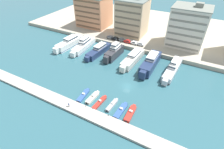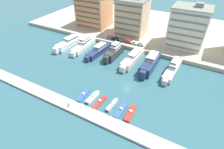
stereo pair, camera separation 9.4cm
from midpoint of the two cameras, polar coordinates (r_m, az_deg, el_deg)
The scene contains 28 objects.
ground_plane at distance 71.21m, azimuth 4.95°, elevation -3.79°, with size 400.00×400.00×0.00m, color #2D5B66.
quay_promenade at distance 124.04m, azimuth 17.43°, elevation 13.68°, with size 180.00×70.00×1.98m, color #ADA38E.
pier_dock at distance 58.54m, azimuth -3.24°, elevation -14.57°, with size 120.00×4.72×0.86m, color #A8A399.
yacht_white_far_left at distance 101.71m, azimuth -13.77°, elevation 9.99°, with size 6.33×21.16×7.03m.
yacht_white_left at distance 97.84m, azimuth -9.27°, elevation 9.46°, with size 5.67×21.23×7.63m.
yacht_navy_mid_left at distance 92.06m, azimuth -4.44°, elevation 7.83°, with size 5.59×19.96×6.44m.
yacht_charcoal_center_left at distance 88.62m, azimuth 0.65°, elevation 7.32°, with size 4.88×16.28×8.86m.
yacht_ivory_center at distance 85.03m, azimuth 6.74°, elevation 5.17°, with size 5.55×21.36×6.62m.
yacht_navy_center_right at distance 82.27m, azimuth 12.42°, elevation 3.76°, with size 4.92×21.73×7.84m.
yacht_silver_mid_right at distance 82.04m, azimuth 19.22°, elevation 1.99°, with size 5.19×22.62×7.69m.
motorboat_blue_far_left at distance 67.25m, azimuth -9.42°, elevation -6.72°, with size 2.58×7.90×1.17m.
motorboat_cream_left at distance 65.72m, azimuth -6.38°, elevation -7.45°, with size 2.12×7.57×1.59m.
motorboat_red_mid_left at distance 63.72m, azimuth -4.15°, elevation -9.13°, with size 2.13×8.10×1.45m.
motorboat_grey_center_left at distance 62.70m, azimuth -0.03°, elevation -9.92°, with size 1.93×7.20×1.35m.
motorboat_blue_center at distance 61.20m, azimuth 2.84°, elevation -11.62°, with size 2.30×8.26×1.31m.
motorboat_red_center_right at distance 60.40m, azimuth 5.97°, elevation -12.47°, with size 2.25×8.21×1.59m.
car_grey_far_left at distance 103.91m, azimuth -0.63°, elevation 12.13°, with size 4.22×2.17×1.80m.
car_black_left at distance 102.12m, azimuth 1.14°, elevation 11.67°, with size 4.11×1.93×1.80m.
car_grey_mid_left at distance 101.01m, azimuth 3.13°, elevation 11.33°, with size 4.16×2.04×1.80m.
car_red_center_left at distance 99.26m, azimuth 5.07°, elevation 10.76°, with size 4.17×2.07×1.80m.
car_white_center at distance 98.09m, azimuth 7.16°, elevation 10.29°, with size 4.23×2.20×1.80m.
car_silver_center_right at distance 97.18m, azimuth 9.29°, elevation 9.83°, with size 4.19×2.10×1.80m.
apartment_block_far_left at distance 121.36m, azimuth -5.93°, elevation 19.91°, with size 19.99×16.13×20.97m.
apartment_block_left at distance 107.82m, azimuth 6.54°, elevation 18.13°, with size 16.67×14.58×22.38m.
apartment_block_mid_left at distance 101.04m, azimuth 23.50°, elevation 14.14°, with size 18.21×14.98×22.39m.
pedestrian_near_edge at distance 62.81m, azimuth -14.01°, elevation -9.43°, with size 0.65×0.33×1.71m.
bollard_west at distance 62.20m, azimuth -8.53°, elevation -10.00°, with size 0.20×0.20×0.61m.
bollard_west_mid at distance 58.75m, azimuth -1.27°, elevation -13.09°, with size 0.20×0.20×0.61m.
Camera 1 is at (20.12, -50.52, 45.97)m, focal length 28.00 mm.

